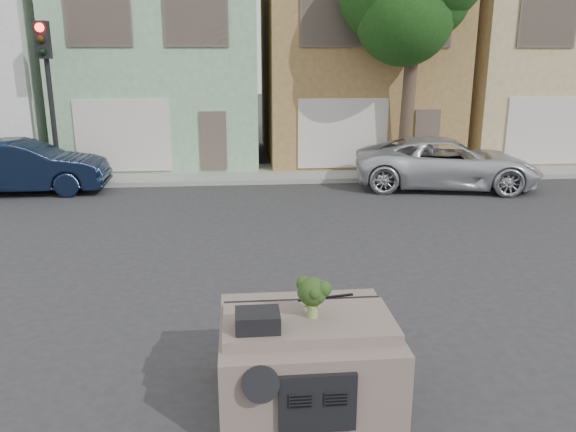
{
  "coord_description": "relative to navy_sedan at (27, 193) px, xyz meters",
  "views": [
    {
      "loc": [
        -0.76,
        -8.86,
        3.92
      ],
      "look_at": [
        0.11,
        0.5,
        1.3
      ],
      "focal_mm": 35.0,
      "sensor_mm": 36.0,
      "label": 1
    }
  ],
  "objects": [
    {
      "name": "instrument_hump",
      "position": [
        6.6,
        -11.86,
        1.22
      ],
      "size": [
        0.48,
        0.38,
        0.2
      ],
      "primitive_type": "cube",
      "color": "black",
      "rests_on": "car_dashboard"
    },
    {
      "name": "ground_plane",
      "position": [
        7.18,
        -8.51,
        0.0
      ],
      "size": [
        120.0,
        120.0,
        0.0
      ],
      "primitive_type": "plane",
      "color": "#303033",
      "rests_on": "ground"
    },
    {
      "name": "townhouse_beige",
      "position": [
        18.68,
        5.99,
        3.77
      ],
      "size": [
        7.2,
        8.2,
        7.55
      ],
      "primitive_type": "cube",
      "color": "tan",
      "rests_on": "ground"
    },
    {
      "name": "wiper_arm",
      "position": [
        7.46,
        -11.13,
        1.13
      ],
      "size": [
        0.69,
        0.15,
        0.02
      ],
      "primitive_type": "cube",
      "rotation": [
        0.0,
        0.0,
        0.17
      ],
      "color": "black",
      "rests_on": "car_dashboard"
    },
    {
      "name": "navy_sedan",
      "position": [
        0.0,
        0.0,
        0.0
      ],
      "size": [
        4.94,
        1.87,
        1.61
      ],
      "primitive_type": "imported",
      "rotation": [
        0.0,
        0.0,
        1.6
      ],
      "color": "black",
      "rests_on": "ground"
    },
    {
      "name": "car_dashboard",
      "position": [
        7.18,
        -11.51,
        0.56
      ],
      "size": [
        2.0,
        1.8,
        1.12
      ],
      "primitive_type": "cube",
      "color": "#75635B",
      "rests_on": "ground"
    },
    {
      "name": "townhouse_mint",
      "position": [
        3.68,
        5.99,
        3.77
      ],
      "size": [
        7.2,
        8.2,
        7.55
      ],
      "primitive_type": "cube",
      "color": "#8DBA8E",
      "rests_on": "ground"
    },
    {
      "name": "broccoli",
      "position": [
        7.22,
        -11.62,
        1.36
      ],
      "size": [
        0.55,
        0.55,
        0.48
      ],
      "primitive_type": "cube",
      "rotation": [
        0.0,
        0.0,
        5.35
      ],
      "color": "#213714",
      "rests_on": "car_dashboard"
    },
    {
      "name": "traffic_signal",
      "position": [
        0.68,
        0.99,
        2.55
      ],
      "size": [
        0.4,
        0.4,
        5.1
      ],
      "primitive_type": "cube",
      "color": "black",
      "rests_on": "ground"
    },
    {
      "name": "townhouse_tan",
      "position": [
        11.18,
        5.99,
        3.77
      ],
      "size": [
        7.2,
        8.2,
        7.55
      ],
      "primitive_type": "cube",
      "color": "#9A7744",
      "rests_on": "ground"
    },
    {
      "name": "silver_pickup",
      "position": [
        12.99,
        -0.45,
        0.0
      ],
      "size": [
        6.09,
        3.69,
        1.58
      ],
      "primitive_type": "imported",
      "rotation": [
        0.0,
        0.0,
        1.37
      ],
      "color": "silver",
      "rests_on": "ground"
    },
    {
      "name": "tree_near",
      "position": [
        12.18,
        1.29,
        4.25
      ],
      "size": [
        4.4,
        4.0,
        8.5
      ],
      "primitive_type": "cube",
      "color": "#194113",
      "rests_on": "ground"
    },
    {
      "name": "sidewalk",
      "position": [
        7.18,
        1.99,
        0.07
      ],
      "size": [
        40.0,
        3.0,
        0.15
      ],
      "primitive_type": "cube",
      "color": "gray",
      "rests_on": "ground"
    }
  ]
}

